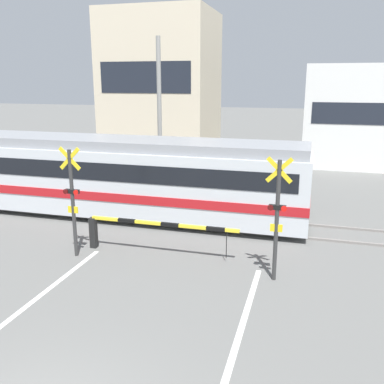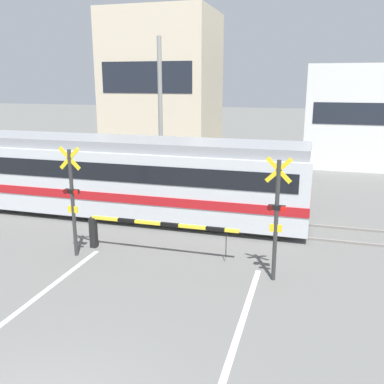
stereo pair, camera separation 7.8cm
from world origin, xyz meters
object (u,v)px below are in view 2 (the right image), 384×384
Objects in this scene: crossing_barrier_far at (253,186)px; crossing_signal_right at (276,214)px; crossing_signal_left at (72,197)px; pedestrian at (232,169)px; commuter_train at (69,171)px; crossing_barrier_near at (134,228)px.

crossing_barrier_far is 7.38m from crossing_signal_right.
crossing_signal_left reaches higher than pedestrian.
crossing_signal_right is 1.97× the size of pedestrian.
crossing_signal_left is at bearing -56.78° from commuter_train.
crossing_barrier_far is at bearing 67.06° from crossing_barrier_near.
crossing_signal_left is at bearing 180.00° from crossing_signal_right.
pedestrian is at bearing 72.97° from crossing_signal_left.
crossing_barrier_far is at bearing 58.75° from crossing_signal_left.
crossing_signal_left reaches higher than commuter_train.
commuter_train is 3.96× the size of crossing_barrier_far.
crossing_signal_right is at bearing -25.25° from commuter_train.
crossing_signal_right is at bearing 0.00° from crossing_signal_left.
crossing_barrier_far is 2.82× the size of pedestrian.
crossing_barrier_far is (6.98, 3.07, -0.85)m from commuter_train.
pedestrian is (5.59, 5.51, -0.66)m from commuter_train.
crossing_barrier_near and crossing_barrier_far have the same top height.
crossing_barrier_near is (4.28, -3.32, -0.85)m from commuter_train.
crossing_signal_left and crossing_signal_right have the same top height.
commuter_train is 9.52m from crossing_signal_right.
commuter_train reaches higher than crossing_barrier_far.
commuter_train is at bearing 142.24° from crossing_barrier_near.
crossing_barrier_near is at bearing -98.43° from pedestrian.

